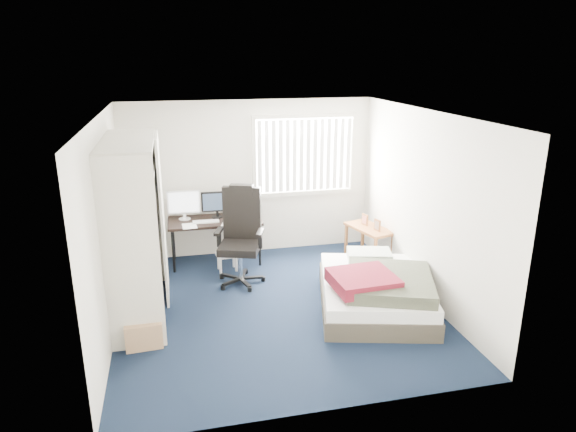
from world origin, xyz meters
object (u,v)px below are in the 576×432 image
(nightstand, at_px, (369,231))
(desk, at_px, (215,217))
(office_chair, at_px, (241,246))
(bed, at_px, (376,289))

(nightstand, bearing_deg, desk, 167.25)
(desk, distance_m, nightstand, 2.43)
(office_chair, distance_m, nightstand, 2.09)
(desk, distance_m, office_chair, 0.88)
(desk, relative_size, office_chair, 1.04)
(desk, relative_size, bed, 0.70)
(office_chair, xyz_separation_m, nightstand, (2.07, 0.27, -0.03))
(office_chair, relative_size, bed, 0.67)
(desk, relative_size, nightstand, 1.60)
(desk, height_order, nightstand, desk)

